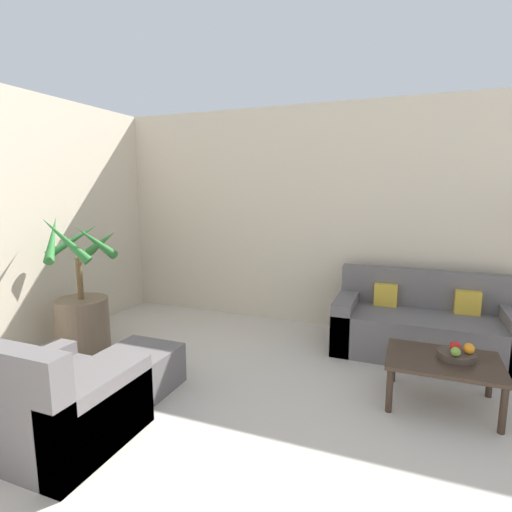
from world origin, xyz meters
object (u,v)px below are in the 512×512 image
Objects in this scene: coffee_table at (443,365)px; orange_fruit at (469,348)px; apple_green at (456,352)px; fruit_bowl at (456,355)px; armchair at (57,407)px; ottoman at (141,369)px; apple_red at (455,346)px; potted_palm at (82,311)px; sofa_loveseat at (424,327)px.

orange_fruit reaches higher than coffee_table.
coffee_table is 10.11× the size of orange_fruit.
fruit_bowl is at bearing 78.95° from apple_green.
armchair is at bearing -148.44° from coffee_table.
ottoman is at bearing -163.95° from fruit_bowl.
fruit_bowl is 3.36× the size of apple_red.
potted_palm is 3.59m from sofa_loveseat.
apple_red is at bearing 35.21° from coffee_table.
potted_palm is at bearing -176.54° from fruit_bowl.
ottoman is at bearing -23.87° from potted_palm.
sofa_loveseat reaches higher than fruit_bowl.
apple_red is (-0.01, 0.01, 0.07)m from fruit_bowl.
coffee_table is 0.17m from apple_red.
coffee_table is 0.16m from apple_green.
armchair reaches higher than apple_red.
armchair is at bearing -148.32° from apple_red.
apple_red is 2.96m from armchair.
fruit_bowl is 0.11m from orange_fruit.
fruit_bowl is at bearing -41.82° from apple_red.
coffee_table is 0.98× the size of armchair.
armchair is at bearing -50.82° from potted_palm.
sofa_loveseat is 1.09m from apple_green.
fruit_bowl is (3.60, 0.22, -0.02)m from potted_palm.
apple_red reaches higher than coffee_table.
sofa_loveseat is 2.83m from ottoman.
fruit_bowl is (0.21, -0.97, 0.12)m from sofa_loveseat.
potted_palm is 3.69m from orange_fruit.
apple_green is at bearing 14.29° from ottoman.
apple_green is at bearing -28.37° from coffee_table.
fruit_bowl is (0.09, 0.05, 0.08)m from coffee_table.
sofa_loveseat is 1.00m from apple_red.
coffee_table is at bearing -83.27° from sofa_loveseat.
orange_fruit is at bearing 16.50° from coffee_table.
sofa_loveseat is 1.03m from coffee_table.
coffee_table reaches higher than ottoman.
sofa_loveseat reaches higher than armchair.
armchair is (-2.61, -1.55, -0.21)m from orange_fruit.
coffee_table is at bearing 15.63° from ottoman.
apple_red is 0.99× the size of orange_fruit.
potted_palm reaches higher than sofa_loveseat.
fruit_bowl is at bearing 3.46° from potted_palm.
apple_red and orange_fruit have the same top height.
apple_red is (3.59, 0.23, 0.05)m from potted_palm.
sofa_loveseat is 21.38× the size of apple_red.
apple_green is 0.14m from orange_fruit.
ottoman is at bearing 87.00° from armchair.
armchair is at bearing -148.62° from fruit_bowl.
armchair is 1.52× the size of ottoman.
orange_fruit is at bearing 42.70° from apple_green.
coffee_table is 10.18× the size of apple_red.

